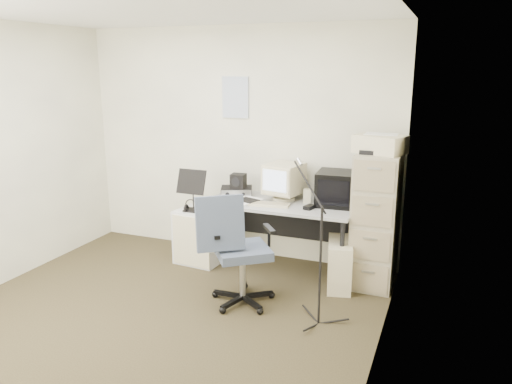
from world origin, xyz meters
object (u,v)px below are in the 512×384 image
at_px(side_cart, 200,236).
at_px(office_chair, 242,249).
at_px(desk, 281,236).
at_px(filing_cabinet, 376,219).

bearing_deg(side_cart, office_chair, -36.38).
bearing_deg(desk, side_cart, -172.21).
distance_m(office_chair, side_cart, 1.11).
height_order(filing_cabinet, desk, filing_cabinet).
distance_m(filing_cabinet, side_cart, 1.88).
height_order(filing_cabinet, office_chair, filing_cabinet).
height_order(office_chair, side_cart, office_chair).
bearing_deg(side_cart, desk, 12.96).
bearing_deg(side_cart, filing_cabinet, 9.88).
height_order(desk, office_chair, office_chair).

